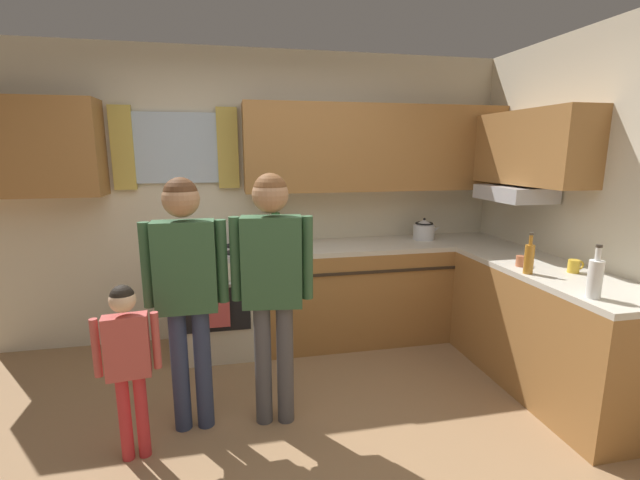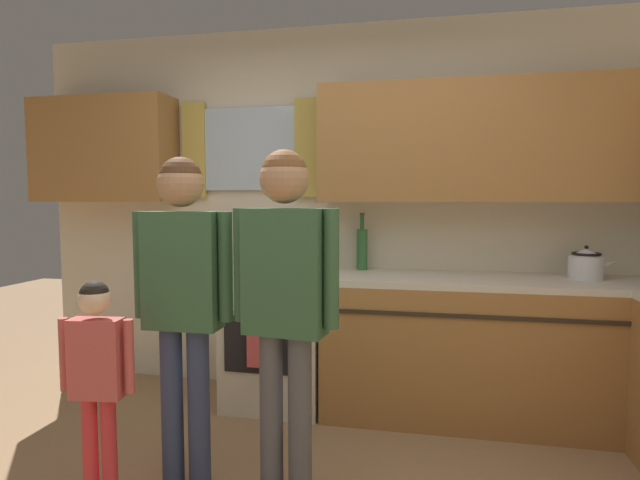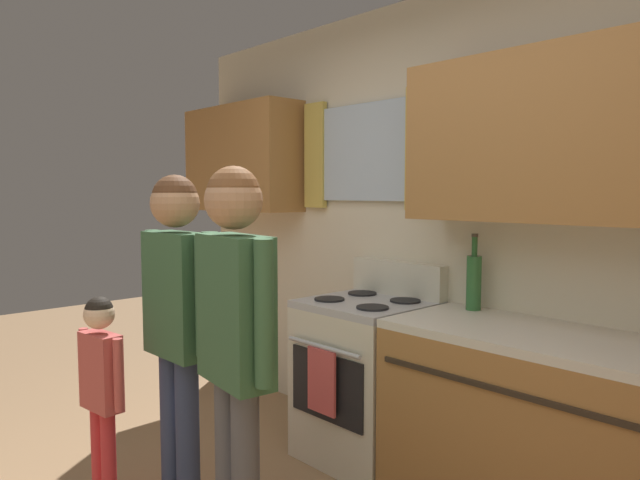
# 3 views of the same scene
# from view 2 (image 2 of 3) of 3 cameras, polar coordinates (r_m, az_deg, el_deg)

# --- Properties ---
(back_wall_unit) EXTENTS (4.60, 0.42, 2.60)m
(back_wall_unit) POSITION_cam_2_polar(r_m,az_deg,el_deg) (3.62, 3.57, 6.17)
(back_wall_unit) COLOR beige
(back_wall_unit) RESTS_ON ground
(kitchen_counter_run) EXTENTS (2.33, 2.24, 0.90)m
(kitchen_counter_run) POSITION_cam_2_polar(r_m,az_deg,el_deg) (3.12, 28.46, -13.47)
(kitchen_counter_run) COLOR #9E6B38
(kitchen_counter_run) RESTS_ON ground
(stove_oven) EXTENTS (0.65, 0.67, 1.10)m
(stove_oven) POSITION_cam_2_polar(r_m,az_deg,el_deg) (3.57, -4.59, -10.40)
(stove_oven) COLOR beige
(stove_oven) RESTS_ON ground
(bottle_wine_green) EXTENTS (0.08, 0.08, 0.39)m
(bottle_wine_green) POSITION_cam_2_polar(r_m,az_deg,el_deg) (3.56, 4.68, -0.87)
(bottle_wine_green) COLOR #2D6633
(bottle_wine_green) RESTS_ON kitchen_counter_run
(stovetop_kettle) EXTENTS (0.27, 0.20, 0.21)m
(stovetop_kettle) POSITION_cam_2_polar(r_m,az_deg,el_deg) (3.53, 27.43, -2.34)
(stovetop_kettle) COLOR silver
(stovetop_kettle) RESTS_ON kitchen_counter_run
(adult_holding_child) EXTENTS (0.49, 0.21, 1.58)m
(adult_holding_child) POSITION_cam_2_polar(r_m,az_deg,el_deg) (2.50, -14.98, -4.60)
(adult_holding_child) COLOR #2D3856
(adult_holding_child) RESTS_ON ground
(adult_in_plaid) EXTENTS (0.50, 0.22, 1.60)m
(adult_in_plaid) POSITION_cam_2_polar(r_m,az_deg,el_deg) (2.28, -3.92, -5.02)
(adult_in_plaid) COLOR #4C4C51
(adult_in_plaid) RESTS_ON ground
(small_child) EXTENTS (0.34, 0.14, 1.03)m
(small_child) POSITION_cam_2_polar(r_m,az_deg,el_deg) (2.55, -23.51, -12.73)
(small_child) COLOR red
(small_child) RESTS_ON ground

